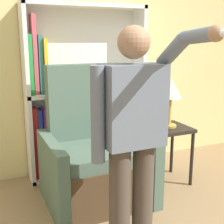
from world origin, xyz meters
name	(u,v)px	position (x,y,z in m)	size (l,w,h in m)	color
wall_back	(82,51)	(0.00, 2.03, 1.40)	(8.00, 0.06, 2.80)	#DBCC84
bookcase	(75,96)	(-0.15, 1.88, 0.92)	(1.36, 0.28, 1.90)	white
armchair	(95,159)	(-0.16, 1.23, 0.40)	(0.97, 0.82, 1.30)	#4C3823
person_standing	(133,134)	(-0.22, 0.33, 0.92)	(0.55, 0.78, 1.62)	#473D33
side_table	(168,137)	(0.69, 1.24, 0.50)	(0.42, 0.42, 0.62)	black
table_lamp	(170,90)	(0.69, 1.24, 1.01)	(0.24, 0.24, 0.53)	gold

